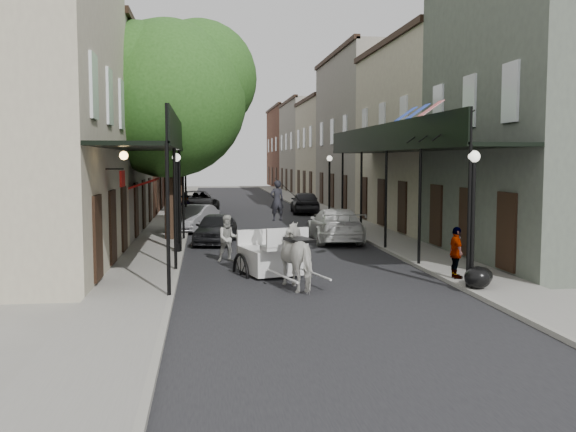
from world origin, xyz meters
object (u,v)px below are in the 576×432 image
object	(u,v)px
car_left_near	(216,228)
car_left_far	(197,202)
lamppost_right_near	(473,217)
pedestrian_sidewalk_left	(185,207)
tree_near	(177,93)
lamppost_left	(177,201)
carriage	(265,236)
car_right_near	(335,225)
pedestrian_walking	(228,239)
pedestrian_sidewalk_right	(456,253)
tree_far	(186,125)
horse	(301,257)
lamppost_right_far	(329,186)
car_right_far	(305,202)
car_left_mid	(194,218)

from	to	relation	value
car_left_near	car_left_far	world-z (taller)	car_left_far
lamppost_right_near	pedestrian_sidewalk_left	world-z (taller)	lamppost_right_near
lamppost_right_near	pedestrian_sidewalk_left	size ratio (longest dim) A/B	2.44
tree_near	lamppost_left	bearing A→B (deg)	-88.66
carriage	car_right_near	size ratio (longest dim) A/B	0.59
pedestrian_walking	pedestrian_sidewalk_right	size ratio (longest dim) A/B	1.09
tree_far	lamppost_left	bearing A→B (deg)	-89.54
horse	car_left_near	bearing A→B (deg)	-93.29
tree_near	lamppost_left	world-z (taller)	tree_near
pedestrian_walking	car_right_near	xyz separation A→B (m)	(4.86, 5.02, -0.09)
car_left_near	car_right_near	size ratio (longest dim) A/B	0.77
car_left_near	pedestrian_sidewalk_right	bearing A→B (deg)	-45.32
lamppost_right_far	pedestrian_sidewalk_right	xyz separation A→B (m)	(0.10, -18.69, -1.17)
car_left_far	tree_near	bearing A→B (deg)	-101.28
tree_far	pedestrian_sidewalk_left	xyz separation A→B (m)	(0.05, -5.14, -4.96)
carriage	car_left_near	bearing A→B (deg)	85.48
tree_near	horse	bearing A→B (deg)	-71.36
pedestrian_sidewalk_left	car_left_far	distance (m)	6.52
pedestrian_sidewalk_right	car_left_near	distance (m)	11.84
lamppost_right_far	car_right_near	distance (m)	9.22
pedestrian_sidewalk_right	car_left_near	bearing A→B (deg)	38.83
pedestrian_sidewalk_left	carriage	bearing A→B (deg)	85.76
horse	car_right_far	bearing A→B (deg)	-114.74
tree_near	lamppost_right_far	world-z (taller)	tree_near
lamppost_left	lamppost_right_far	world-z (taller)	same
tree_near	car_left_near	xyz separation A→B (m)	(1.60, -1.18, -5.82)
lamppost_right_far	car_left_near	distance (m)	11.31
lamppost_left	pedestrian_sidewalk_right	distance (m)	10.72
tree_far	car_left_mid	world-z (taller)	tree_far
lamppost_right_near	horse	distance (m)	4.78
pedestrian_sidewalk_left	car_left_far	world-z (taller)	pedestrian_sidewalk_left
tree_near	lamppost_right_near	world-z (taller)	tree_near
horse	car_left_near	distance (m)	10.24
car_left_near	car_right_near	world-z (taller)	car_right_near
lamppost_right_near	carriage	distance (m)	6.50
lamppost_left	pedestrian_sidewalk_right	bearing A→B (deg)	-38.86
lamppost_left	horse	xyz separation A→B (m)	(3.67, -7.00, -1.15)
lamppost_right_near	carriage	bearing A→B (deg)	145.03
carriage	pedestrian_walking	world-z (taller)	carriage
pedestrian_walking	car_right_near	distance (m)	6.99
car_right_near	lamppost_left	bearing A→B (deg)	27.07
pedestrian_sidewalk_right	car_left_mid	bearing A→B (deg)	31.73
tree_far	carriage	bearing A→B (deg)	-82.23
horse	car_right_near	world-z (taller)	horse
horse	lamppost_left	bearing A→B (deg)	-77.86
lamppost_left	carriage	xyz separation A→B (m)	(2.92, -4.31, -0.89)
lamppost_right_far	car_right_far	size ratio (longest dim) A/B	0.84
pedestrian_walking	pedestrian_sidewalk_right	bearing A→B (deg)	-46.27
lamppost_right_near	car_left_far	bearing A→B (deg)	105.62
carriage	pedestrian_walking	distance (m)	2.55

